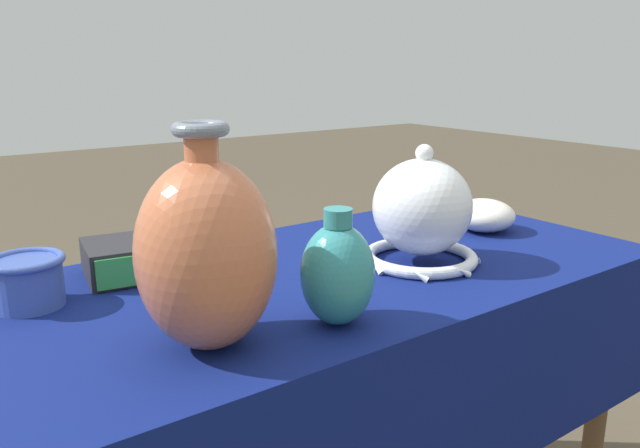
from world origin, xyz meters
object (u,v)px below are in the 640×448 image
Objects in this scene: vase_tall_bulbous at (206,253)px; mosaic_tile_box at (121,260)px; vase_dome_bell at (422,214)px; bowl_shallow_ivory at (484,215)px; jar_round_teal at (338,273)px; cup_wide_cobalt at (28,280)px; bowl_shallow_ochre at (210,254)px.

vase_tall_bulbous is 1.91× the size of mosaic_tile_box.
vase_dome_bell reaches higher than mosaic_tile_box.
bowl_shallow_ivory is at bearing -4.14° from mosaic_tile_box.
vase_tall_bulbous is at bearing 167.23° from jar_round_teal.
vase_dome_bell is 0.29m from bowl_shallow_ivory.
jar_round_teal is 1.26× the size of bowl_shallow_ivory.
cup_wide_cobalt is 0.92m from bowl_shallow_ivory.
vase_dome_bell reaches higher than bowl_shallow_ochre.
bowl_shallow_ivory is at bearing 12.58° from vase_tall_bulbous.
jar_round_teal is at bearing -55.22° from mosaic_tile_box.
vase_dome_bell reaches higher than bowl_shallow_ivory.
vase_tall_bulbous is 0.35m from mosaic_tile_box.
cup_wide_cobalt is (-0.64, 0.20, -0.05)m from vase_dome_bell.
vase_tall_bulbous reaches higher than jar_round_teal.
bowl_shallow_ochre is at bearing -3.99° from cup_wide_cobalt.
jar_round_teal is 0.60m from bowl_shallow_ivory.
bowl_shallow_ochre is (0.13, 0.27, -0.09)m from vase_tall_bulbous.
bowl_shallow_ivory is (0.74, 0.17, -0.09)m from vase_tall_bulbous.
vase_tall_bulbous is at bearing -80.56° from mosaic_tile_box.
jar_round_teal is at bearing -80.74° from bowl_shallow_ochre.
cup_wide_cobalt is (-0.16, 0.29, -0.09)m from vase_tall_bulbous.
vase_tall_bulbous is 0.31m from bowl_shallow_ochre.
mosaic_tile_box is at bearing 116.24° from jar_round_teal.
mosaic_tile_box is at bearing 90.90° from vase_tall_bulbous.
mosaic_tile_box is at bearing 152.84° from bowl_shallow_ochre.
mosaic_tile_box is at bearing 167.31° from bowl_shallow_ivory.
mosaic_tile_box is 0.91× the size of jar_round_teal.
vase_tall_bulbous reaches higher than mosaic_tile_box.
vase_dome_bell is at bearing -18.88° from mosaic_tile_box.
vase_tall_bulbous is 2.24× the size of bowl_shallow_ochre.
jar_round_teal is at bearing -159.87° from bowl_shallow_ivory.
vase_dome_bell is (0.47, 0.09, -0.04)m from vase_tall_bulbous.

